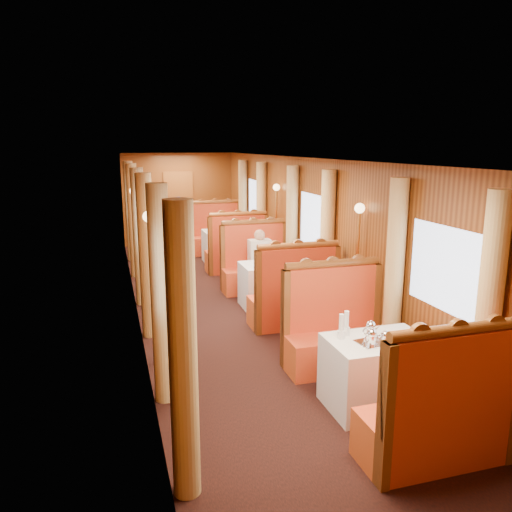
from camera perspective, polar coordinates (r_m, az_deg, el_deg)
name	(u,v)px	position (r m, az deg, el deg)	size (l,w,h in m)	color
floor	(230,310)	(8.45, -2.98, -6.18)	(3.00, 12.00, 0.01)	black
ceiling	(228,159)	(8.00, -3.19, 11.03)	(3.00, 12.00, 0.01)	silver
wall_far	(179,199)	(13.98, -8.84, 6.44)	(3.00, 2.50, 0.01)	brown
wall_near	(507,445)	(2.95, 26.79, -18.72)	(3.00, 2.50, 0.01)	brown
wall_left	(135,242)	(7.93, -13.69, 1.57)	(12.00, 2.50, 0.01)	brown
wall_right	(314,232)	(8.59, 6.70, 2.69)	(12.00, 2.50, 0.01)	brown
doorway_far	(179,208)	(13.98, -8.79, 5.41)	(0.80, 0.04, 2.00)	brown
table_near	(377,373)	(5.53, 13.66, -12.87)	(1.05, 0.72, 0.75)	white
banquette_near_fwd	(438,419)	(4.76, 20.04, -17.06)	(1.30, 0.55, 1.34)	red
banquette_near_aft	(335,334)	(6.33, 9.07, -8.83)	(1.30, 0.55, 1.34)	red
table_mid	(273,285)	(8.53, 1.90, -3.34)	(1.05, 0.72, 0.75)	white
banquette_mid_fwd	(294,300)	(7.60, 4.31, -5.00)	(1.30, 0.55, 1.34)	red
banquette_mid_aft	(256,268)	(9.45, -0.03, -1.44)	(1.30, 0.55, 1.34)	red
table_far	(226,246)	(11.81, -3.44, 1.15)	(1.05, 0.72, 0.75)	white
banquette_far_fwd	(237,253)	(10.83, -2.23, 0.38)	(1.30, 0.55, 1.34)	red
banquette_far_aft	(217,237)	(12.77, -4.47, 2.23)	(1.30, 0.55, 1.34)	red
tea_tray	(374,343)	(5.27, 13.30, -9.60)	(0.34, 0.26, 0.01)	silver
teapot_left	(371,339)	(5.18, 13.06, -9.26)	(0.17, 0.13, 0.14)	silver
teapot_right	(385,340)	(5.22, 14.52, -9.29)	(0.15, 0.11, 0.12)	silver
teapot_back	(370,332)	(5.36, 12.94, -8.44)	(0.18, 0.13, 0.14)	silver
fruit_plate	(408,338)	(5.44, 17.01, -8.98)	(0.22, 0.22, 0.05)	white
cup_inboard	(341,329)	(5.29, 9.70, -8.20)	(0.08, 0.08, 0.26)	white
cup_outboard	(346,325)	(5.39, 10.27, -7.82)	(0.08, 0.08, 0.26)	white
rose_vase_mid	(273,253)	(8.40, 1.91, 0.29)	(0.06, 0.06, 0.36)	silver
rose_vase_far	(226,223)	(11.70, -3.43, 3.79)	(0.06, 0.06, 0.36)	silver
window_left_near	(157,292)	(4.48, -11.24, -4.10)	(1.20, 0.90, 0.01)	#98ADCC
curtain_left_near_a	(183,355)	(3.85, -8.36, -11.15)	(0.22, 0.22, 2.35)	#E1BB73
curtain_left_near_b	(161,296)	(5.31, -10.79, -4.52)	(0.22, 0.22, 2.35)	#E1BB73
window_right_near	(445,269)	(5.57, 20.81, -1.40)	(1.20, 0.90, 0.01)	#98ADCC
curtain_right_near_a	(488,320)	(5.00, 24.97, -6.60)	(0.22, 0.22, 2.35)	#E1BB73
curtain_right_near_b	(394,277)	(6.19, 15.52, -2.29)	(0.22, 0.22, 2.35)	#E1BB73
window_left_mid	(135,229)	(7.89, -13.66, 3.01)	(1.20, 0.90, 0.01)	#98ADCC
curtain_left_mid_a	(147,257)	(7.18, -12.38, -0.09)	(0.22, 0.22, 2.35)	#E1BB73
curtain_left_mid_b	(140,237)	(8.71, -13.15, 2.08)	(0.22, 0.22, 2.35)	#E1BB73
window_right_mid	(314,221)	(8.56, 6.64, 4.00)	(1.20, 0.90, 0.01)	#98ADCC
curtain_right_mid_a	(327,246)	(7.86, 8.10, 1.16)	(0.22, 0.22, 2.35)	#E1BB73
curtain_right_mid_b	(292,230)	(9.28, 4.12, 3.00)	(0.22, 0.22, 2.35)	#E1BB73
window_left_far	(126,204)	(11.36, -14.62, 5.80)	(1.20, 0.90, 0.01)	#98ADCC
curtain_left_far_a	(134,221)	(10.62, -13.81, 3.90)	(0.22, 0.22, 2.35)	#E1BB73
curtain_left_far_b	(130,212)	(12.17, -14.19, 4.95)	(0.22, 0.22, 2.35)	#E1BB73
window_right_far	(256,200)	(11.83, -0.01, 6.46)	(1.20, 0.90, 0.01)	#98ADCC
curtain_right_far_a	(261,216)	(11.09, 0.61, 4.62)	(0.22, 0.22, 2.35)	#E1BB73
curtain_right_far_b	(243,207)	(12.58, -1.48, 5.57)	(0.22, 0.22, 2.35)	#E1BB73
sconce_left_fore	(150,257)	(6.19, -11.97, -0.11)	(0.14, 0.14, 1.95)	#BF8C3F
sconce_right_fore	(358,244)	(6.98, 11.59, 1.32)	(0.14, 0.14, 1.95)	#BF8C3F
sconce_left_aft	(135,217)	(9.63, -13.70, 4.30)	(0.14, 0.14, 1.95)	#BF8C3F
sconce_right_aft	(276,212)	(10.16, 2.33, 5.06)	(0.14, 0.14, 1.95)	#BF8C3F
steward	(175,252)	(8.56, -9.22, 0.42)	(0.68, 0.45, 1.87)	navy
passenger	(260,255)	(9.12, 0.46, 0.10)	(0.40, 0.44, 0.76)	beige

